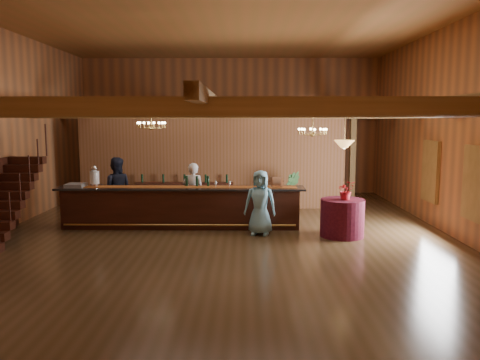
{
  "coord_description": "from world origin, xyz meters",
  "views": [
    {
      "loc": [
        0.61,
        -12.35,
        3.0
      ],
      "look_at": [
        0.48,
        0.8,
        1.32
      ],
      "focal_mm": 35.0,
      "sensor_mm": 36.0,
      "label": 1
    }
  ],
  "objects_px": {
    "raffle_drum": "(276,181)",
    "floor_plant": "(289,192)",
    "chandelier_left": "(151,125)",
    "tasting_bar": "(181,207)",
    "round_table": "(342,218)",
    "bartender": "(193,193)",
    "pendant_lamp": "(344,144)",
    "staff_second": "(116,189)",
    "backbar_shelf": "(185,196)",
    "beverage_dispenser": "(94,176)",
    "chandelier_right": "(313,131)",
    "guest": "(260,203)"
  },
  "relations": [
    {
      "from": "beverage_dispenser",
      "to": "raffle_drum",
      "type": "bearing_deg",
      "value": -1.46
    },
    {
      "from": "floor_plant",
      "to": "staff_second",
      "type": "bearing_deg",
      "value": -165.91
    },
    {
      "from": "tasting_bar",
      "to": "beverage_dispenser",
      "type": "xyz_separation_m",
      "value": [
        -2.43,
        0.07,
        0.85
      ]
    },
    {
      "from": "beverage_dispenser",
      "to": "staff_second",
      "type": "xyz_separation_m",
      "value": [
        0.39,
        0.77,
        -0.48
      ]
    },
    {
      "from": "raffle_drum",
      "to": "bartender",
      "type": "height_order",
      "value": "bartender"
    },
    {
      "from": "backbar_shelf",
      "to": "staff_second",
      "type": "distance_m",
      "value": 2.64
    },
    {
      "from": "bartender",
      "to": "guest",
      "type": "bearing_deg",
      "value": 151.55
    },
    {
      "from": "round_table",
      "to": "chandelier_left",
      "type": "bearing_deg",
      "value": 164.48
    },
    {
      "from": "tasting_bar",
      "to": "bartender",
      "type": "distance_m",
      "value": 0.76
    },
    {
      "from": "pendant_lamp",
      "to": "staff_second",
      "type": "distance_m",
      "value": 6.77
    },
    {
      "from": "guest",
      "to": "floor_plant",
      "type": "xyz_separation_m",
      "value": [
        1.03,
        2.96,
        -0.17
      ]
    },
    {
      "from": "bartender",
      "to": "tasting_bar",
      "type": "bearing_deg",
      "value": 75.18
    },
    {
      "from": "tasting_bar",
      "to": "staff_second",
      "type": "relative_size",
      "value": 3.6
    },
    {
      "from": "round_table",
      "to": "beverage_dispenser",
      "type": "bearing_deg",
      "value": 171.22
    },
    {
      "from": "round_table",
      "to": "bartender",
      "type": "relative_size",
      "value": 0.64
    },
    {
      "from": "chandelier_left",
      "to": "bartender",
      "type": "relative_size",
      "value": 0.45
    },
    {
      "from": "pendant_lamp",
      "to": "guest",
      "type": "relative_size",
      "value": 0.53
    },
    {
      "from": "chandelier_left",
      "to": "staff_second",
      "type": "distance_m",
      "value": 2.27
    },
    {
      "from": "raffle_drum",
      "to": "floor_plant",
      "type": "relative_size",
      "value": 0.25
    },
    {
      "from": "pendant_lamp",
      "to": "chandelier_left",
      "type": "bearing_deg",
      "value": 164.48
    },
    {
      "from": "chandelier_right",
      "to": "guest",
      "type": "relative_size",
      "value": 0.47
    },
    {
      "from": "pendant_lamp",
      "to": "floor_plant",
      "type": "height_order",
      "value": "pendant_lamp"
    },
    {
      "from": "raffle_drum",
      "to": "chandelier_left",
      "type": "distance_m",
      "value": 3.9
    },
    {
      "from": "raffle_drum",
      "to": "floor_plant",
      "type": "distance_m",
      "value": 2.38
    },
    {
      "from": "staff_second",
      "to": "tasting_bar",
      "type": "bearing_deg",
      "value": 151.15
    },
    {
      "from": "raffle_drum",
      "to": "chandelier_left",
      "type": "relative_size",
      "value": 0.42
    },
    {
      "from": "beverage_dispenser",
      "to": "chandelier_left",
      "type": "bearing_deg",
      "value": 14.42
    },
    {
      "from": "beverage_dispenser",
      "to": "guest",
      "type": "relative_size",
      "value": 0.35
    },
    {
      "from": "beverage_dispenser",
      "to": "pendant_lamp",
      "type": "bearing_deg",
      "value": -8.78
    },
    {
      "from": "beverage_dispenser",
      "to": "pendant_lamp",
      "type": "distance_m",
      "value": 6.9
    },
    {
      "from": "beverage_dispenser",
      "to": "pendant_lamp",
      "type": "xyz_separation_m",
      "value": [
        6.75,
        -1.04,
        0.97
      ]
    },
    {
      "from": "beverage_dispenser",
      "to": "round_table",
      "type": "height_order",
      "value": "beverage_dispenser"
    },
    {
      "from": "chandelier_right",
      "to": "bartender",
      "type": "xyz_separation_m",
      "value": [
        -3.42,
        0.29,
        -1.81
      ]
    },
    {
      "from": "backbar_shelf",
      "to": "beverage_dispenser",
      "type": "bearing_deg",
      "value": -133.42
    },
    {
      "from": "round_table",
      "to": "chandelier_right",
      "type": "relative_size",
      "value": 1.41
    },
    {
      "from": "chandelier_right",
      "to": "bartender",
      "type": "height_order",
      "value": "chandelier_right"
    },
    {
      "from": "beverage_dispenser",
      "to": "chandelier_left",
      "type": "relative_size",
      "value": 0.75
    },
    {
      "from": "tasting_bar",
      "to": "round_table",
      "type": "xyz_separation_m",
      "value": [
        4.32,
        -0.98,
        -0.1
      ]
    },
    {
      "from": "round_table",
      "to": "bartender",
      "type": "height_order",
      "value": "bartender"
    },
    {
      "from": "floor_plant",
      "to": "backbar_shelf",
      "type": "bearing_deg",
      "value": 171.19
    },
    {
      "from": "chandelier_right",
      "to": "staff_second",
      "type": "height_order",
      "value": "chandelier_right"
    },
    {
      "from": "chandelier_left",
      "to": "pendant_lamp",
      "type": "distance_m",
      "value": 5.41
    },
    {
      "from": "tasting_bar",
      "to": "pendant_lamp",
      "type": "relative_size",
      "value": 7.66
    },
    {
      "from": "pendant_lamp",
      "to": "guest",
      "type": "height_order",
      "value": "pendant_lamp"
    },
    {
      "from": "tasting_bar",
      "to": "backbar_shelf",
      "type": "bearing_deg",
      "value": 95.44
    },
    {
      "from": "chandelier_right",
      "to": "tasting_bar",
      "type": "bearing_deg",
      "value": -174.49
    },
    {
      "from": "raffle_drum",
      "to": "backbar_shelf",
      "type": "bearing_deg",
      "value": 136.54
    },
    {
      "from": "backbar_shelf",
      "to": "round_table",
      "type": "bearing_deg",
      "value": -42.47
    },
    {
      "from": "raffle_drum",
      "to": "chandelier_right",
      "type": "relative_size",
      "value": 0.42
    },
    {
      "from": "raffle_drum",
      "to": "backbar_shelf",
      "type": "distance_m",
      "value": 4.1
    }
  ]
}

